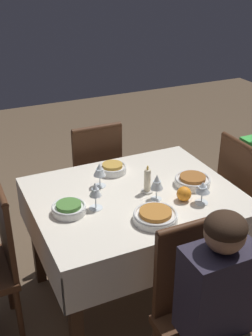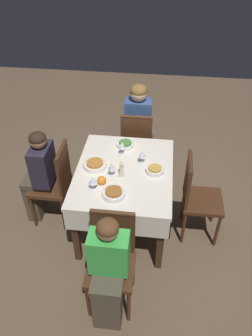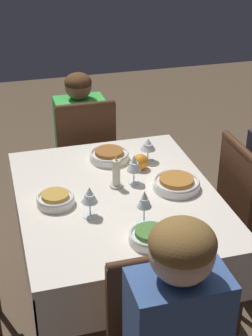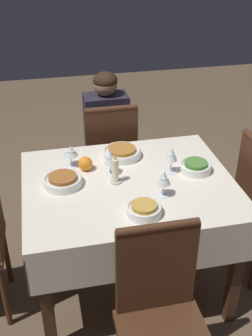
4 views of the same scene
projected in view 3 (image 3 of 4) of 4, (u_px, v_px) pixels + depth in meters
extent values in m
plane|color=brown|center=(118.00, 314.00, 2.74)|extent=(8.00, 8.00, 0.00)
cube|color=silver|center=(117.00, 198.00, 2.40)|extent=(1.13, 0.92, 0.04)
cube|color=silver|center=(205.00, 206.00, 2.56)|extent=(1.13, 0.01, 0.21)
cube|color=silver|center=(22.00, 235.00, 2.35)|extent=(1.13, 0.01, 0.21)
cube|color=silver|center=(154.00, 299.00, 1.98)|extent=(0.01, 0.92, 0.21)
cube|color=silver|center=(93.00, 167.00, 2.93)|extent=(0.01, 0.92, 0.21)
cube|color=#3D2616|center=(232.00, 315.00, 2.25)|extent=(0.06, 0.06, 0.71)
cube|color=#3D2616|center=(159.00, 200.00, 3.09)|extent=(0.06, 0.06, 0.71)
cube|color=#3D2616|center=(29.00, 219.00, 2.90)|extent=(0.06, 0.06, 0.71)
cube|color=#472816|center=(155.00, 310.00, 1.80)|extent=(0.03, 0.35, 0.45)
cylinder|color=#472816|center=(157.00, 259.00, 1.70)|extent=(0.04, 0.34, 0.04)
cube|color=#472816|center=(82.00, 165.00, 3.28)|extent=(0.38, 0.38, 0.04)
cube|color=#472816|center=(87.00, 142.00, 3.02)|extent=(0.03, 0.35, 0.45)
cylinder|color=#472816|center=(85.00, 106.00, 2.91)|extent=(0.04, 0.34, 0.04)
cylinder|color=#472816|center=(102.00, 181.00, 3.57)|extent=(0.03, 0.03, 0.43)
cylinder|color=#472816|center=(55.00, 187.00, 3.49)|extent=(0.03, 0.03, 0.43)
cylinder|color=#472816|center=(114.00, 206.00, 3.29)|extent=(0.03, 0.03, 0.43)
cylinder|color=#472816|center=(63.00, 213.00, 3.21)|extent=(0.03, 0.03, 0.43)
cube|color=#472816|center=(236.00, 189.00, 2.54)|extent=(0.35, 0.03, 0.45)
cylinder|color=#472816|center=(241.00, 148.00, 2.44)|extent=(0.34, 0.04, 0.04)
cylinder|color=#472816|center=(243.00, 284.00, 2.63)|extent=(0.03, 0.03, 0.43)
cylinder|color=#472816|center=(216.00, 247.00, 2.91)|extent=(0.03, 0.03, 0.43)
sphere|color=beige|center=(182.00, 253.00, 1.44)|extent=(0.19, 0.19, 0.19)
ellipsoid|color=brown|center=(183.00, 243.00, 1.42)|extent=(0.19, 0.19, 0.13)
cube|color=#4C4233|center=(78.00, 179.00, 3.55)|extent=(0.14, 0.22, 0.47)
cube|color=#4C4233|center=(79.00, 150.00, 3.35)|extent=(0.31, 0.24, 0.06)
cube|color=green|center=(80.00, 126.00, 3.18)|extent=(0.18, 0.30, 0.36)
sphere|color=#9E7051|center=(78.00, 87.00, 3.06)|extent=(0.16, 0.16, 0.16)
ellipsoid|color=brown|center=(78.00, 82.00, 3.05)|extent=(0.16, 0.16, 0.11)
cylinder|color=white|center=(151.00, 238.00, 2.06)|extent=(0.18, 0.18, 0.04)
torus|color=white|center=(151.00, 233.00, 2.05)|extent=(0.18, 0.18, 0.01)
cylinder|color=#4C7F38|center=(151.00, 232.00, 2.05)|extent=(0.13, 0.13, 0.02)
cylinder|color=white|center=(144.00, 221.00, 2.19)|extent=(0.07, 0.07, 0.00)
cylinder|color=white|center=(144.00, 214.00, 2.17)|extent=(0.01, 0.01, 0.07)
cone|color=white|center=(144.00, 199.00, 2.14)|extent=(0.06, 0.06, 0.08)
cylinder|color=white|center=(144.00, 202.00, 2.14)|extent=(0.04, 0.04, 0.03)
cylinder|color=white|center=(109.00, 157.00, 2.69)|extent=(0.21, 0.21, 0.04)
torus|color=white|center=(109.00, 153.00, 2.68)|extent=(0.20, 0.20, 0.01)
cylinder|color=#995B28|center=(109.00, 152.00, 2.67)|extent=(0.15, 0.15, 0.02)
cylinder|color=white|center=(148.00, 161.00, 2.68)|extent=(0.07, 0.07, 0.00)
cylinder|color=white|center=(148.00, 155.00, 2.67)|extent=(0.01, 0.01, 0.06)
cone|color=white|center=(148.00, 144.00, 2.64)|extent=(0.08, 0.08, 0.06)
cylinder|color=white|center=(148.00, 146.00, 2.64)|extent=(0.05, 0.05, 0.03)
cylinder|color=white|center=(176.00, 185.00, 2.43)|extent=(0.22, 0.22, 0.04)
torus|color=white|center=(176.00, 181.00, 2.42)|extent=(0.22, 0.22, 0.01)
cylinder|color=#B2702D|center=(177.00, 180.00, 2.42)|extent=(0.16, 0.16, 0.02)
cylinder|color=white|center=(134.00, 182.00, 2.48)|extent=(0.06, 0.06, 0.00)
cylinder|color=white|center=(134.00, 176.00, 2.47)|extent=(0.01, 0.01, 0.06)
cone|color=white|center=(134.00, 163.00, 2.43)|extent=(0.07, 0.07, 0.08)
cylinder|color=white|center=(134.00, 166.00, 2.44)|extent=(0.04, 0.04, 0.04)
cylinder|color=white|center=(56.00, 201.00, 2.31)|extent=(0.17, 0.17, 0.04)
torus|color=white|center=(55.00, 197.00, 2.30)|extent=(0.17, 0.17, 0.01)
cylinder|color=gold|center=(55.00, 196.00, 2.29)|extent=(0.12, 0.12, 0.02)
cylinder|color=white|center=(90.00, 215.00, 2.23)|extent=(0.07, 0.07, 0.00)
cylinder|color=white|center=(90.00, 208.00, 2.21)|extent=(0.01, 0.01, 0.07)
cone|color=white|center=(89.00, 195.00, 2.18)|extent=(0.07, 0.07, 0.07)
cylinder|color=white|center=(90.00, 197.00, 2.19)|extent=(0.04, 0.04, 0.03)
cylinder|color=beige|center=(116.00, 185.00, 2.45)|extent=(0.07, 0.07, 0.01)
cylinder|color=beige|center=(116.00, 173.00, 2.42)|extent=(0.04, 0.04, 0.13)
ellipsoid|color=#F9C64C|center=(116.00, 158.00, 2.38)|extent=(0.01, 0.01, 0.03)
sphere|color=orange|center=(140.00, 162.00, 2.59)|extent=(0.08, 0.08, 0.08)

